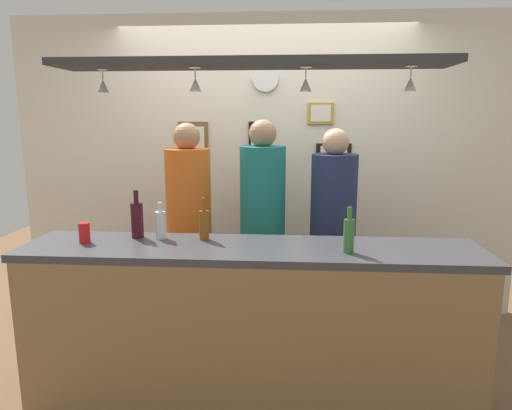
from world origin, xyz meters
TOP-DOWN VIEW (x-y plane):
  - ground_plane at (0.00, 0.00)m, footprint 8.00×8.00m
  - back_wall at (0.00, 1.10)m, footprint 4.40×0.06m
  - bar_counter at (0.00, -0.50)m, footprint 2.70×0.55m
  - overhead_glass_rack at (0.00, -0.30)m, footprint 2.20×0.36m
  - hanging_wineglass_far_left at (-0.86, -0.27)m, footprint 0.07×0.07m
  - hanging_wineglass_left at (-0.31, -0.33)m, footprint 0.07×0.07m
  - hanging_wineglass_center_left at (0.30, -0.30)m, footprint 0.07×0.07m
  - hanging_wineglass_center at (0.87, -0.31)m, footprint 0.07×0.07m
  - person_left_orange_shirt at (-0.54, 0.44)m, footprint 0.34×0.34m
  - person_middle_teal_shirt at (0.03, 0.44)m, footprint 0.34×0.34m
  - person_right_navy_shirt at (0.55, 0.44)m, footprint 0.34×0.34m
  - bottle_beer_green_import at (0.55, -0.44)m, footprint 0.06×0.06m
  - bottle_beer_amber_tall at (-0.30, -0.22)m, footprint 0.06×0.06m
  - bottle_wine_dark_red at (-0.72, -0.20)m, footprint 0.08×0.08m
  - bottle_soda_clear at (-0.57, -0.22)m, footprint 0.06×0.06m
  - drink_can at (-1.00, -0.34)m, footprint 0.07×0.07m
  - picture_frame_lower_pair at (0.60, 1.06)m, footprint 0.30×0.02m
  - picture_frame_upper_small at (0.48, 1.06)m, footprint 0.22×0.02m
  - picture_frame_crest at (-0.04, 1.06)m, footprint 0.18×0.02m
  - picture_frame_caricature at (-0.62, 1.06)m, footprint 0.26×0.02m
  - wall_clock at (0.01, 1.05)m, footprint 0.22×0.03m

SIDE VIEW (x-z plane):
  - ground_plane at x=0.00m, z-range 0.00..0.00m
  - bar_counter at x=0.00m, z-range 0.18..1.17m
  - person_right_navy_shirt at x=0.55m, z-range 0.17..1.83m
  - person_left_orange_shirt at x=-0.54m, z-range 0.18..1.88m
  - person_middle_teal_shirt at x=0.03m, z-range 0.18..1.91m
  - drink_can at x=-1.00m, z-range 1.00..1.12m
  - bottle_soda_clear at x=-0.57m, z-range 0.98..1.21m
  - bottle_beer_amber_tall at x=-0.30m, z-range 0.97..1.23m
  - bottle_beer_green_import at x=0.55m, z-range 0.97..1.23m
  - bottle_wine_dark_red at x=-0.72m, z-range 0.97..1.27m
  - back_wall at x=0.00m, z-range 0.00..2.60m
  - picture_frame_lower_pair at x=0.60m, z-range 1.34..1.52m
  - picture_frame_caricature at x=-0.62m, z-range 1.36..1.70m
  - picture_frame_crest at x=-0.04m, z-range 1.44..1.70m
  - picture_frame_upper_small at x=0.48m, z-range 1.68..1.86m
  - hanging_wineglass_far_left at x=-0.86m, z-range 1.86..1.99m
  - hanging_wineglass_left at x=-0.31m, z-range 1.86..1.99m
  - hanging_wineglass_center_left at x=0.30m, z-range 1.86..1.99m
  - hanging_wineglass_center at x=0.87m, z-range 1.86..1.99m
  - overhead_glass_rack at x=0.00m, z-range 2.01..2.05m
  - wall_clock at x=0.01m, z-range 1.95..2.17m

